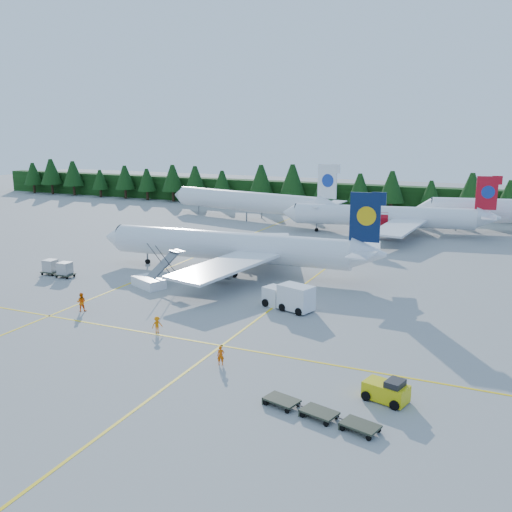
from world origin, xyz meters
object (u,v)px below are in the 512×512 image
at_px(baggage_tug, 387,391).
at_px(airliner_navy, 224,246).
at_px(airliner_red, 380,216).
at_px(airstairs, 151,280).
at_px(service_truck, 288,296).

bearing_deg(baggage_tug, airliner_navy, 148.98).
bearing_deg(airliner_navy, baggage_tug, -49.85).
relative_size(airliner_red, airstairs, 5.44).
distance_m(airstairs, service_truck, 18.42).
xyz_separation_m(airliner_navy, airstairs, (-4.68, -10.46, -2.54)).
height_order(airstairs, baggage_tug, airstairs).
height_order(airliner_red, baggage_tug, airliner_red).
relative_size(airliner_navy, airstairs, 5.74).
distance_m(airstairs, baggage_tug, 37.05).
bearing_deg(airstairs, airliner_navy, 90.11).
bearing_deg(airstairs, service_truck, 20.17).
bearing_deg(baggage_tug, service_truck, 144.61).
bearing_deg(airstairs, baggage_tug, -5.08).
bearing_deg(airliner_navy, service_truck, -44.54).
relative_size(airliner_navy, service_truck, 6.38).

